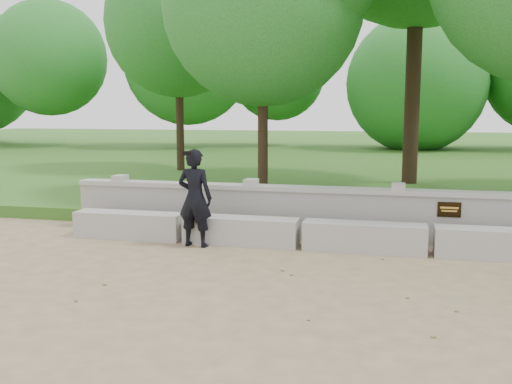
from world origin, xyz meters
TOP-DOWN VIEW (x-y plane):
  - ground at (0.00, 0.00)m, footprint 80.00×80.00m
  - lawn at (0.00, 14.00)m, footprint 40.00×22.00m
  - concrete_bench at (0.00, 1.90)m, footprint 11.90×0.45m
  - parapet_wall at (0.00, 2.60)m, footprint 12.50×0.35m
  - man_main at (-3.68, 1.60)m, footprint 0.61×0.55m
  - tree_far_left at (-7.33, 10.43)m, footprint 4.61×4.61m
  - shrub_a at (-3.52, 4.23)m, footprint 0.33×0.27m

SIDE VIEW (x-z plane):
  - ground at x=0.00m, z-range 0.00..0.00m
  - lawn at x=0.00m, z-range 0.00..0.25m
  - concrete_bench at x=0.00m, z-range 0.00..0.45m
  - parapet_wall at x=0.00m, z-range 0.01..0.91m
  - shrub_a at x=-3.52m, z-range 0.25..0.80m
  - man_main at x=-3.68m, z-range 0.00..1.59m
  - tree_far_left at x=-7.33m, z-range 1.58..8.85m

